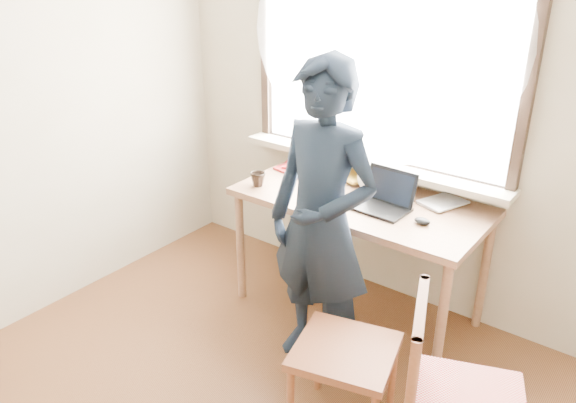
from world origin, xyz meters
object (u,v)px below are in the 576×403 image
Objects in this scene: laptop at (384,199)px; work_chair at (345,360)px; mug_dark at (258,179)px; person at (322,223)px; desk at (360,211)px; mug_white at (368,180)px.

laptop is 0.59× the size of work_chair.
mug_dark reaches higher than work_chair.
laptop is 0.51m from person.
desk is at bearing 20.33° from mug_dark.
work_chair is (1.07, -0.65, -0.45)m from mug_dark.
laptop reaches higher than work_chair.
mug_dark is (-0.79, -0.19, -0.01)m from laptop.
work_chair is at bearing -62.75° from desk.
laptop is 2.44× the size of mug_white.
mug_white reaches higher than work_chair.
laptop is 0.30m from mug_white.
mug_white is at bearing 102.06° from person.
mug_white is 1.25m from work_chair.
laptop is at bearing 13.84° from mug_dark.
desk is 0.55m from person.
laptop is at bearing -11.00° from desk.
work_chair is (0.50, -1.04, -0.46)m from mug_white.
laptop reaches higher than mug_dark.
desk is at bearing -73.83° from mug_white.
laptop reaches higher than mug_white.
laptop is at bearing 80.62° from person.
person is (-0.38, 0.35, 0.47)m from work_chair.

